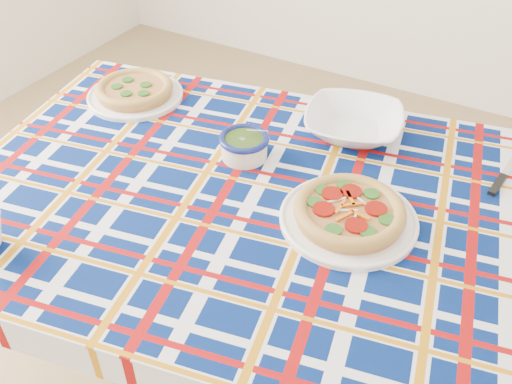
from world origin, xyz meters
The scene contains 8 objects.
floor centered at (0.00, 0.00, 0.00)m, with size 4.00×4.00×0.00m, color olive.
dining_table centered at (0.08, 0.05, 0.65)m, with size 1.69×1.23×0.72m.
tablecloth centered at (0.08, 0.05, 0.67)m, with size 1.56×0.99×0.10m, color #041853, non-canonical shape.
main_focaccia_plate centered at (0.24, 0.06, 0.75)m, with size 0.31×0.31×0.06m, color #AE713E, non-canonical shape.
pesto_bowl centered at (-0.08, 0.16, 0.76)m, with size 0.13×0.13×0.08m, color #1F380F, non-canonical shape.
serving_bowl centered at (0.11, 0.40, 0.76)m, with size 0.26×0.26×0.06m, color white.
second_focaccia_plate centered at (-0.51, 0.26, 0.75)m, with size 0.29×0.29×0.05m, color #AE713E, non-canonical shape.
table_knife centered at (0.51, 0.45, 0.73)m, with size 0.23×0.02×0.01m, color silver, non-canonical shape.
Camera 1 is at (0.52, -0.84, 1.56)m, focal length 40.00 mm.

